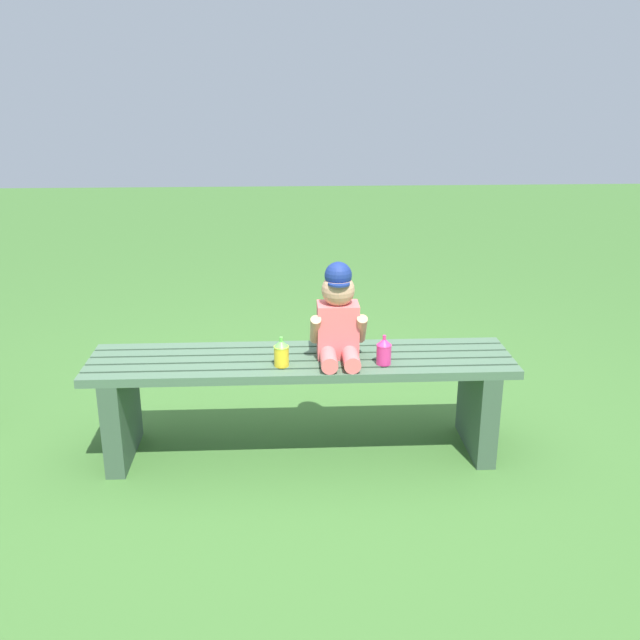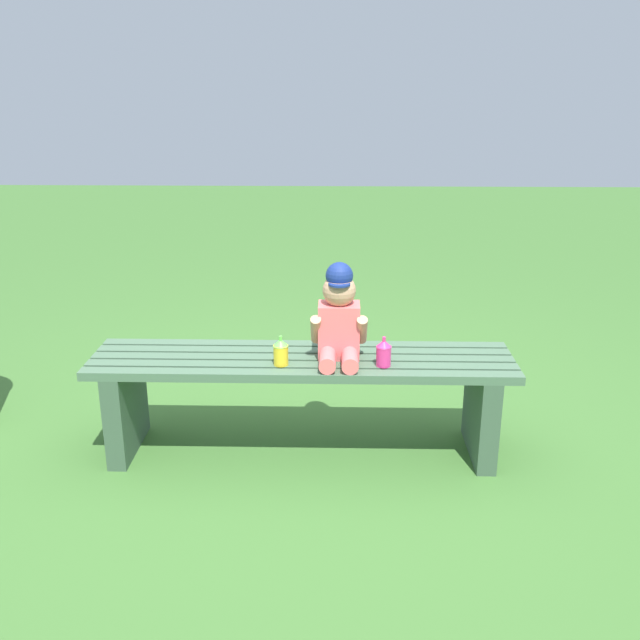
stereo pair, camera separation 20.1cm
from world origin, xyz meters
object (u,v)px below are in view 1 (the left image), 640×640
at_px(child_figure, 338,317).
at_px(sippy_cup_left, 281,352).
at_px(park_bench, 301,388).
at_px(sippy_cup_right, 384,351).

xyz_separation_m(child_figure, sippy_cup_left, (-0.23, -0.08, -0.12)).
bearing_deg(sippy_cup_left, park_bench, 47.89).
relative_size(park_bench, sippy_cup_left, 14.24).
bearing_deg(park_bench, sippy_cup_left, -132.11).
distance_m(park_bench, child_figure, 0.35).
relative_size(child_figure, sippy_cup_right, 3.26).
height_order(child_figure, sippy_cup_right, child_figure).
height_order(park_bench, child_figure, child_figure).
relative_size(park_bench, sippy_cup_right, 14.24).
bearing_deg(sippy_cup_right, child_figure, 156.23).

